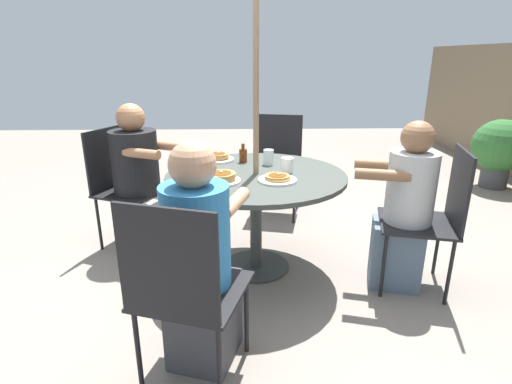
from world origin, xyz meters
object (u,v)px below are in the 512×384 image
(patio_chair_south, at_px, (278,159))
(patio_chair_east, at_px, (434,212))
(potted_shrub, at_px, (499,149))
(diner_west, at_px, (140,185))
(pancake_plate_b, at_px, (221,178))
(syrup_bottle, at_px, (243,155))
(pancake_plate_a, at_px, (277,179))
(coffee_cup, at_px, (287,165))
(patio_chair_west, at_px, (121,180))
(drinking_glass_a, at_px, (269,157))
(diner_north, at_px, (200,267))
(patio_chair_north, at_px, (183,286))
(diner_east, at_px, (404,212))
(patio_table, at_px, (256,186))
(pancake_plate_c, at_px, (218,158))

(patio_chair_south, bearing_deg, patio_chair_east, 133.82)
(potted_shrub, bearing_deg, diner_west, -69.11)
(pancake_plate_b, bearing_deg, syrup_bottle, 164.24)
(diner_west, bearing_deg, pancake_plate_a, 84.64)
(pancake_plate_b, distance_m, coffee_cup, 0.50)
(patio_chair_west, height_order, potted_shrub, patio_chair_west)
(patio_chair_south, xyz_separation_m, drinking_glass_a, (0.91, -0.15, 0.24))
(coffee_cup, bearing_deg, drinking_glass_a, -151.75)
(diner_north, height_order, pancake_plate_a, diner_north)
(diner_west, distance_m, drinking_glass_a, 1.05)
(pancake_plate_b, relative_size, drinking_glass_a, 2.23)
(patio_chair_south, distance_m, pancake_plate_a, 1.35)
(patio_chair_north, distance_m, drinking_glass_a, 1.46)
(diner_west, xyz_separation_m, drinking_glass_a, (0.15, 1.01, 0.25))
(patio_chair_north, xyz_separation_m, patio_chair_east, (-0.82, 1.49, 0.00))
(coffee_cup, height_order, potted_shrub, coffee_cup)
(diner_east, relative_size, syrup_bottle, 7.88)
(patio_chair_east, bearing_deg, patio_chair_west, 85.67)
(diner_north, bearing_deg, drinking_glass_a, 88.92)
(patio_chair_north, height_order, potted_shrub, patio_chair_north)
(patio_chair_south, bearing_deg, diner_north, 87.66)
(diner_north, relative_size, syrup_bottle, 8.08)
(patio_chair_east, bearing_deg, pancake_plate_b, 99.96)
(drinking_glass_a, bearing_deg, pancake_plate_b, -37.82)
(patio_table, distance_m, patio_chair_south, 1.18)
(patio_chair_north, distance_m, patio_chair_east, 1.70)
(diner_north, bearing_deg, patio_chair_south, 92.77)
(diner_east, distance_m, patio_chair_west, 2.16)
(pancake_plate_a, relative_size, coffee_cup, 2.43)
(patio_chair_north, height_order, pancake_plate_c, patio_chair_north)
(patio_chair_north, xyz_separation_m, diner_north, (-0.17, 0.05, -0.01))
(patio_table, xyz_separation_m, diner_north, (0.95, -0.30, -0.10))
(diner_west, distance_m, potted_shrub, 4.09)
(patio_chair_south, relative_size, pancake_plate_b, 3.78)
(coffee_cup, bearing_deg, patio_chair_west, -108.81)
(patio_chair_east, relative_size, diner_west, 0.82)
(diner_north, bearing_deg, patio_chair_north, -90.00)
(patio_chair_south, xyz_separation_m, pancake_plate_a, (1.33, -0.12, 0.20))
(patio_chair_west, height_order, syrup_bottle, patio_chair_west)
(syrup_bottle, bearing_deg, drinking_glass_a, 68.03)
(diner_west, bearing_deg, syrup_bottle, 108.18)
(syrup_bottle, bearing_deg, diner_north, -9.33)
(patio_chair_west, xyz_separation_m, syrup_bottle, (0.15, 0.99, 0.24))
(drinking_glass_a, bearing_deg, potted_shrub, 119.79)
(patio_table, xyz_separation_m, coffee_cup, (-0.02, 0.22, 0.14))
(patio_chair_west, bearing_deg, potted_shrub, 132.45)
(pancake_plate_a, height_order, potted_shrub, potted_shrub)
(diner_west, relative_size, pancake_plate_c, 4.60)
(patio_chair_west, xyz_separation_m, potted_shrub, (-1.38, 3.99, -0.07))
(patio_chair_north, relative_size, syrup_bottle, 6.70)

